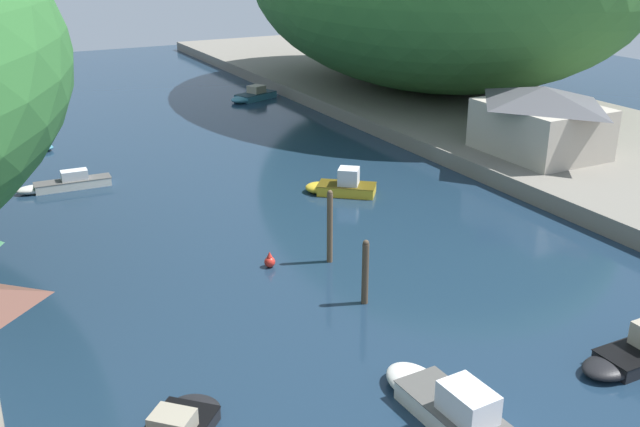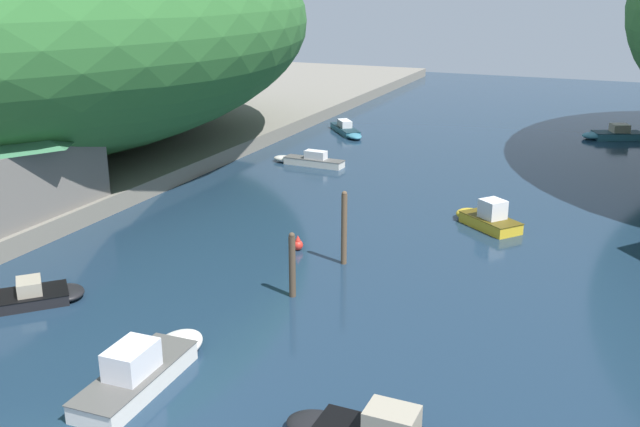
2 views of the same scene
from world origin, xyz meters
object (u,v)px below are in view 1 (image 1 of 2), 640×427
Objects in this scene: right_bank_cottage at (541,119)px; channel_buoy_near at (270,261)px; boat_white_cruiser at (340,186)px; boat_moored_right at (252,96)px; boat_near_quay at (64,184)px; boat_far_upstream at (451,408)px; boat_yellow_tender at (180,425)px; boat_far_right_bank at (19,142)px.

right_bank_cottage is 23.29m from channel_buoy_near.
boat_white_cruiser is 0.82× the size of boat_moored_right.
boat_white_cruiser is 0.76× the size of boat_near_quay.
boat_far_upstream reaches higher than boat_moored_right.
boat_yellow_tender is 37.83m from boat_far_right_bank.
boat_white_cruiser reaches higher than channel_buoy_near.
channel_buoy_near is (7.51, 9.92, -0.03)m from boat_yellow_tender.
boat_near_quay is at bearing 160.13° from right_bank_cottage.
boat_far_right_bank is (-21.86, -7.13, -0.06)m from boat_moored_right.
right_bank_cottage is at bearing 71.81° from boat_yellow_tender.
boat_moored_right is at bearing 108.81° from boat_yellow_tender.
boat_far_right_bank is at bearing 143.99° from right_bank_cottage.
boat_moored_right is 50.18m from boat_far_upstream.
boat_near_quay is at bearing 108.96° from boat_moored_right.
boat_white_cruiser is 26.03m from boat_far_right_bank.
boat_near_quay is 26.23m from boat_yellow_tender.
boat_near_quay is at bearing 98.32° from boat_white_cruiser.
boat_far_right_bank reaches higher than boat_yellow_tender.
boat_far_right_bank reaches higher than channel_buoy_near.
boat_moored_right is (5.64, 27.49, -0.08)m from boat_white_cruiser.
boat_far_right_bank is at bearing 106.23° from channel_buoy_near.
boat_white_cruiser is 5.54× the size of channel_buoy_near.
channel_buoy_near is at bearing -154.68° from boat_near_quay.
boat_near_quay is 30.54m from boat_far_upstream.
right_bank_cottage is 1.43× the size of boat_near_quay.
boat_far_right_bank is (-16.22, 20.37, -0.14)m from boat_white_cruiser.
right_bank_cottage is 37.79m from boat_far_right_bank.
right_bank_cottage is at bearing 105.50° from boat_far_right_bank.
boat_far_upstream reaches higher than boat_white_cruiser.
boat_far_upstream is at bearing 141.28° from boat_moored_right.
boat_white_cruiser is at bearing 145.01° from boat_moored_right.
right_bank_cottage is 14.66m from boat_white_cruiser.
boat_near_quay is (-14.91, 8.76, -0.13)m from boat_white_cruiser.
right_bank_cottage reaches higher than boat_near_quay.
right_bank_cottage is 1.29× the size of boat_far_upstream.
boat_moored_right reaches higher than boat_yellow_tender.
channel_buoy_near is (-0.47, 13.37, -0.20)m from boat_far_upstream.
boat_far_right_bank is at bearing 135.03° from boat_yellow_tender.
boat_far_upstream is at bearing -163.56° from boat_near_quay.
boat_white_cruiser reaches higher than boat_far_right_bank.
boat_near_quay reaches higher than channel_buoy_near.
boat_white_cruiser reaches higher than boat_moored_right.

